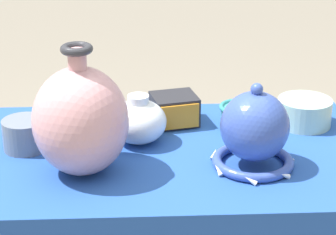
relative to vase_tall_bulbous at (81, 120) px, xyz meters
The scene contains 8 objects.
display_table 0.31m from the vase_tall_bulbous, 24.49° to the left, with size 0.98×0.59×0.78m.
vase_tall_bulbous is the anchor object (origin of this frame).
vase_dome_bell 0.38m from the vase_tall_bulbous, ahead, with size 0.19×0.20×0.20m.
mosaic_tile_box 0.35m from the vase_tall_bulbous, 49.98° to the left, with size 0.13×0.13×0.08m.
jar_round_porcelain 0.21m from the vase_tall_bulbous, 50.14° to the left, with size 0.14×0.14×0.12m.
pot_squat_slate 0.21m from the vase_tall_bulbous, 139.41° to the left, with size 0.11×0.11×0.07m, color slate.
cup_wide_teal 0.45m from the vase_tall_bulbous, 30.57° to the left, with size 0.10×0.10×0.06m.
pot_squat_celadon 0.61m from the vase_tall_bulbous, 22.99° to the left, with size 0.14×0.14×0.07m, color #A8CCB7.
Camera 1 is at (-0.06, -1.40, 1.45)m, focal length 70.00 mm.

